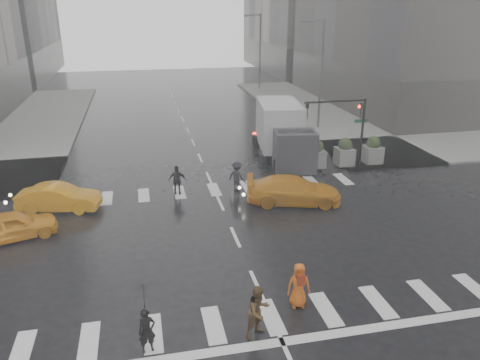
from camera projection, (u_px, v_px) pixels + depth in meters
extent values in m
plane|color=black|center=(235.00, 237.00, 21.50)|extent=(120.00, 120.00, 0.00)
cube|color=slate|center=(410.00, 124.00, 41.36)|extent=(35.00, 35.00, 0.15)
cube|color=#302D2A|center=(444.00, 80.00, 51.18)|extent=(26.05, 26.05, 4.40)
cube|color=#302D2A|center=(337.00, 54.00, 77.68)|extent=(26.05, 26.05, 4.40)
cylinder|color=black|center=(362.00, 133.00, 30.01)|extent=(0.16, 0.16, 4.50)
cylinder|color=black|center=(335.00, 101.00, 28.85)|extent=(4.00, 0.12, 0.12)
imported|color=black|center=(360.00, 111.00, 29.45)|extent=(0.16, 0.20, 1.00)
imported|color=black|center=(307.00, 111.00, 28.67)|extent=(0.16, 0.20, 1.00)
sphere|color=#FF190C|center=(359.00, 107.00, 29.32)|extent=(0.20, 0.20, 0.20)
cube|color=#0B5229|center=(361.00, 121.00, 30.02)|extent=(0.90, 0.03, 0.22)
cylinder|color=#59595B|center=(321.00, 75.00, 38.55)|extent=(0.20, 0.20, 9.00)
cylinder|color=#59595B|center=(314.00, 21.00, 36.85)|extent=(1.80, 0.12, 0.12)
cube|color=#59595B|center=(303.00, 22.00, 36.71)|extent=(0.50, 0.22, 0.15)
cylinder|color=#59595B|center=(260.00, 52.00, 56.83)|extent=(0.20, 0.20, 9.00)
cylinder|color=#59595B|center=(253.00, 15.00, 55.13)|extent=(1.80, 0.12, 0.12)
cube|color=#59595B|center=(246.00, 16.00, 54.99)|extent=(0.50, 0.22, 0.15)
cube|color=slate|center=(315.00, 158.00, 30.15)|extent=(1.10, 1.10, 1.10)
sphere|color=black|center=(316.00, 147.00, 29.86)|extent=(0.90, 0.90, 0.90)
cube|color=slate|center=(344.00, 156.00, 30.54)|extent=(1.10, 1.10, 1.10)
sphere|color=black|center=(345.00, 145.00, 30.26)|extent=(0.90, 0.90, 0.90)
cube|color=slate|center=(372.00, 154.00, 30.94)|extent=(1.10, 1.10, 1.10)
sphere|color=black|center=(374.00, 143.00, 30.66)|extent=(0.90, 0.90, 0.90)
imported|color=black|center=(147.00, 331.00, 14.20)|extent=(0.61, 0.47, 1.48)
imported|color=black|center=(144.00, 296.00, 13.76)|extent=(1.16, 1.17, 0.88)
imported|color=#4B341A|center=(259.00, 311.00, 14.86)|extent=(1.09, 1.01, 1.79)
imported|color=#D5540F|center=(299.00, 285.00, 16.34)|extent=(0.88, 0.63, 1.66)
cube|color=maroon|center=(301.00, 280.00, 16.06)|extent=(0.30, 0.20, 0.40)
imported|color=black|center=(177.00, 180.00, 25.99)|extent=(1.07, 0.74, 1.70)
imported|color=black|center=(237.00, 177.00, 26.47)|extent=(1.24, 1.26, 1.76)
imported|color=orange|center=(12.00, 226.00, 21.13)|extent=(4.12, 2.60, 1.31)
imported|color=orange|center=(59.00, 198.00, 24.08)|extent=(4.33, 2.22, 1.36)
imported|color=orange|center=(294.00, 190.00, 24.93)|extent=(4.79, 3.04, 1.46)
cube|color=silver|center=(279.00, 124.00, 32.26)|extent=(2.66, 5.10, 2.99)
cube|color=#2E2E33|center=(295.00, 151.00, 29.33)|extent=(2.55, 2.00, 2.55)
cube|color=black|center=(295.00, 139.00, 29.05)|extent=(2.22, 1.00, 1.00)
cylinder|color=black|center=(278.00, 167.00, 29.21)|extent=(0.31, 1.00, 1.00)
cylinder|color=black|center=(313.00, 164.00, 29.67)|extent=(0.31, 1.00, 1.00)
cylinder|color=black|center=(267.00, 155.00, 31.44)|extent=(0.31, 1.00, 1.00)
cylinder|color=black|center=(300.00, 153.00, 31.90)|extent=(0.31, 1.00, 1.00)
cylinder|color=black|center=(256.00, 143.00, 34.27)|extent=(0.31, 1.00, 1.00)
cylinder|color=black|center=(286.00, 141.00, 34.74)|extent=(0.31, 1.00, 1.00)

